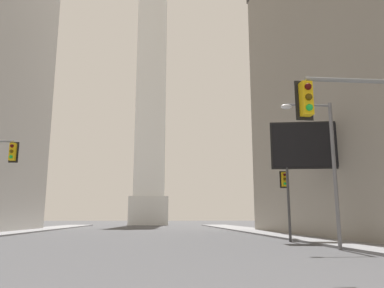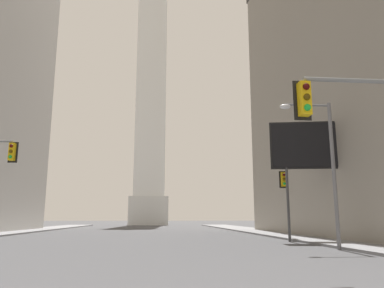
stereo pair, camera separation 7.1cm
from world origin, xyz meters
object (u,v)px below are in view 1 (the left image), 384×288
at_px(obelisk, 152,77).
at_px(billboard_sign, 318,147).
at_px(traffic_light_mid_right, 287,193).
at_px(street_lamp, 325,157).

distance_m(obelisk, billboard_sign, 68.06).
relative_size(traffic_light_mid_right, billboard_sign, 0.62).
bearing_deg(obelisk, street_lamp, -80.66).
bearing_deg(street_lamp, obelisk, 99.34).
bearing_deg(billboard_sign, obelisk, 102.48).
distance_m(obelisk, street_lamp, 73.93).
relative_size(obelisk, street_lamp, 9.19).
xyz_separation_m(street_lamp, billboard_sign, (2.41, 6.23, 1.73)).
bearing_deg(obelisk, billboard_sign, -77.52).
xyz_separation_m(obelisk, street_lamp, (10.96, -66.64, -30.08)).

